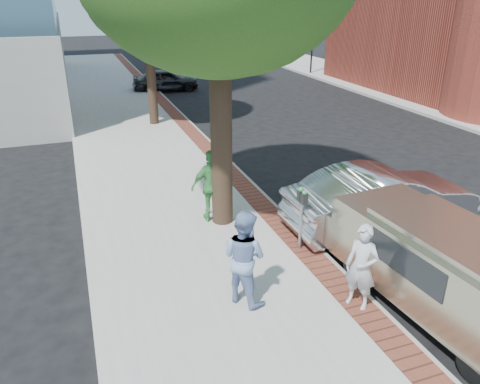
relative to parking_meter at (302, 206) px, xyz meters
name	(u,v)px	position (x,y,z in m)	size (l,w,h in m)	color
ground	(274,258)	(-0.61, 0.03, -1.21)	(120.00, 120.00, 0.00)	black
sidewalk	(147,155)	(-2.11, 8.03, -1.13)	(5.00, 60.00, 0.15)	#9E9991
brick_strip	(206,146)	(0.09, 8.03, -1.05)	(0.60, 60.00, 0.01)	brown
curb	(215,147)	(0.44, 8.03, -1.13)	(0.10, 60.00, 0.15)	gray
signal_near	(145,48)	(0.29, 22.03, 1.05)	(0.70, 0.15, 3.80)	black
signal_far	(312,42)	(11.89, 22.03, 1.05)	(0.70, 0.15, 3.80)	black
parking_meter	(302,206)	(0.00, 0.00, 0.00)	(0.12, 0.32, 1.47)	gray
person_gray	(362,267)	(0.08, -2.23, -0.23)	(0.60, 0.39, 1.65)	#BBBBC1
person_officer	(244,257)	(-1.85, -1.35, -0.13)	(0.90, 0.70, 1.85)	#8198C7
person_green	(212,186)	(-1.41, 2.09, -0.13)	(1.08, 0.45, 1.85)	#479C4D
sedan_silver	(382,200)	(2.43, 0.44, -0.40)	(1.69, 4.86, 1.60)	#B2B4BA
bg_car	(166,80)	(0.99, 19.72, -0.55)	(1.55, 3.85, 1.31)	black
van	(440,264)	(1.49, -2.63, -0.24)	(2.15, 4.87, 1.76)	gray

